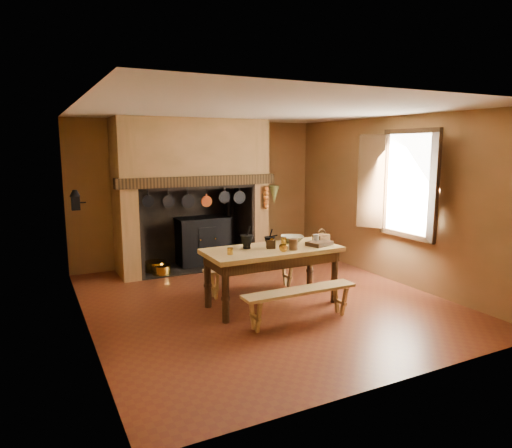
# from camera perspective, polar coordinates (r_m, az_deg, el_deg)

# --- Properties ---
(floor) EXTENTS (5.50, 5.50, 0.00)m
(floor) POSITION_cam_1_polar(r_m,az_deg,el_deg) (7.00, 0.86, -9.51)
(floor) COLOR #5F2B16
(floor) RESTS_ON ground
(ceiling) EXTENTS (5.50, 5.50, 0.00)m
(ceiling) POSITION_cam_1_polar(r_m,az_deg,el_deg) (6.63, 0.92, 14.00)
(ceiling) COLOR silver
(ceiling) RESTS_ON back_wall
(back_wall) EXTENTS (5.00, 0.02, 2.80)m
(back_wall) POSITION_cam_1_polar(r_m,az_deg,el_deg) (9.18, -7.13, 3.98)
(back_wall) COLOR #96653C
(back_wall) RESTS_ON floor
(wall_left) EXTENTS (0.02, 5.50, 2.80)m
(wall_left) POSITION_cam_1_polar(r_m,az_deg,el_deg) (5.95, -20.95, 0.33)
(wall_left) COLOR #96653C
(wall_left) RESTS_ON floor
(wall_right) EXTENTS (0.02, 5.50, 2.80)m
(wall_right) POSITION_cam_1_polar(r_m,az_deg,el_deg) (8.13, 16.71, 2.92)
(wall_right) COLOR #96653C
(wall_right) RESTS_ON floor
(wall_front) EXTENTS (5.00, 0.02, 2.80)m
(wall_front) POSITION_cam_1_polar(r_m,az_deg,el_deg) (4.46, 17.55, -2.43)
(wall_front) COLOR #96653C
(wall_front) RESTS_ON floor
(chimney_breast) EXTENTS (2.95, 0.96, 2.80)m
(chimney_breast) POSITION_cam_1_polar(r_m,az_deg,el_deg) (8.64, -8.08, 6.34)
(chimney_breast) COLOR #96653C
(chimney_breast) RESTS_ON floor
(iron_range) EXTENTS (1.12, 0.55, 1.60)m
(iron_range) POSITION_cam_1_polar(r_m,az_deg,el_deg) (9.02, -6.61, -2.00)
(iron_range) COLOR black
(iron_range) RESTS_ON floor
(hearth_pans) EXTENTS (0.51, 0.62, 0.20)m
(hearth_pans) POSITION_cam_1_polar(r_m,az_deg,el_deg) (8.61, -12.36, -5.39)
(hearth_pans) COLOR gold
(hearth_pans) RESTS_ON floor
(hanging_pans) EXTENTS (1.92, 0.29, 0.27)m
(hanging_pans) POSITION_cam_1_polar(r_m,az_deg,el_deg) (8.19, -7.13, 3.01)
(hanging_pans) COLOR black
(hanging_pans) RESTS_ON chimney_breast
(onion_string) EXTENTS (0.12, 0.10, 0.46)m
(onion_string) POSITION_cam_1_polar(r_m,az_deg,el_deg) (8.72, 1.24, 3.29)
(onion_string) COLOR #B15A20
(onion_string) RESTS_ON chimney_breast
(herb_bunch) EXTENTS (0.20, 0.20, 0.35)m
(herb_bunch) POSITION_cam_1_polar(r_m,az_deg,el_deg) (8.80, 2.28, 3.67)
(herb_bunch) COLOR #5C642F
(herb_bunch) RESTS_ON chimney_breast
(window) EXTENTS (0.39, 1.75, 1.76)m
(window) POSITION_cam_1_polar(r_m,az_deg,el_deg) (7.71, 18.04, 4.74)
(window) COLOR white
(window) RESTS_ON wall_right
(wall_coffee_mill) EXTENTS (0.23, 0.16, 0.31)m
(wall_coffee_mill) POSITION_cam_1_polar(r_m,az_deg,el_deg) (7.47, -21.66, 2.98)
(wall_coffee_mill) COLOR black
(wall_coffee_mill) RESTS_ON wall_left
(work_table) EXTENTS (1.97, 0.88, 0.85)m
(work_table) POSITION_cam_1_polar(r_m,az_deg,el_deg) (6.61, 2.04, -4.16)
(work_table) COLOR tan
(work_table) RESTS_ON floor
(bench_front) EXTENTS (1.61, 0.28, 0.45)m
(bench_front) POSITION_cam_1_polar(r_m,az_deg,el_deg) (6.09, 5.51, -9.14)
(bench_front) COLOR tan
(bench_front) RESTS_ON floor
(bench_back) EXTENTS (1.58, 0.28, 0.44)m
(bench_back) POSITION_cam_1_polar(r_m,az_deg,el_deg) (7.27, -0.47, -6.02)
(bench_back) COLOR tan
(bench_back) RESTS_ON floor
(mortar_large) EXTENTS (0.19, 0.19, 0.33)m
(mortar_large) POSITION_cam_1_polar(r_m,az_deg,el_deg) (6.54, -1.15, -2.13)
(mortar_large) COLOR black
(mortar_large) RESTS_ON work_table
(mortar_small) EXTENTS (0.16, 0.16, 0.27)m
(mortar_small) POSITION_cam_1_polar(r_m,az_deg,el_deg) (6.58, 1.72, -2.21)
(mortar_small) COLOR black
(mortar_small) RESTS_ON work_table
(coffee_grinder) EXTENTS (0.18, 0.16, 0.19)m
(coffee_grinder) POSITION_cam_1_polar(r_m,az_deg,el_deg) (6.56, 1.86, -2.41)
(coffee_grinder) COLOR #322010
(coffee_grinder) RESTS_ON work_table
(brass_mug_a) EXTENTS (0.11, 0.11, 0.09)m
(brass_mug_a) POSITION_cam_1_polar(r_m,az_deg,el_deg) (6.19, -3.25, -3.42)
(brass_mug_a) COLOR gold
(brass_mug_a) RESTS_ON work_table
(brass_mug_b) EXTENTS (0.08, 0.08, 0.09)m
(brass_mug_b) POSITION_cam_1_polar(r_m,az_deg,el_deg) (6.89, 3.50, -2.06)
(brass_mug_b) COLOR gold
(brass_mug_b) RESTS_ON work_table
(mixing_bowl) EXTENTS (0.47, 0.47, 0.09)m
(mixing_bowl) POSITION_cam_1_polar(r_m,az_deg,el_deg) (7.04, 4.55, -1.84)
(mixing_bowl) COLOR #BBB58F
(mixing_bowl) RESTS_ON work_table
(stoneware_crock) EXTENTS (0.14, 0.14, 0.16)m
(stoneware_crock) POSITION_cam_1_polar(r_m,az_deg,el_deg) (6.47, 4.69, -2.57)
(stoneware_crock) COLOR brown
(stoneware_crock) RESTS_ON work_table
(glass_jar) EXTENTS (0.10, 0.10, 0.15)m
(glass_jar) POSITION_cam_1_polar(r_m,az_deg,el_deg) (6.89, 7.52, -1.89)
(glass_jar) COLOR beige
(glass_jar) RESTS_ON work_table
(wicker_basket) EXTENTS (0.25, 0.21, 0.22)m
(wicker_basket) POSITION_cam_1_polar(r_m,az_deg,el_deg) (7.02, 8.15, -1.73)
(wicker_basket) COLOR #4B3016
(wicker_basket) RESTS_ON work_table
(wooden_tray) EXTENTS (0.42, 0.35, 0.06)m
(wooden_tray) POSITION_cam_1_polar(r_m,az_deg,el_deg) (6.81, 7.93, -2.41)
(wooden_tray) COLOR #322010
(wooden_tray) RESTS_ON work_table
(brass_cup) EXTENTS (0.16, 0.16, 0.10)m
(brass_cup) POSITION_cam_1_polar(r_m,az_deg,el_deg) (6.36, 3.46, -3.03)
(brass_cup) COLOR gold
(brass_cup) RESTS_ON work_table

